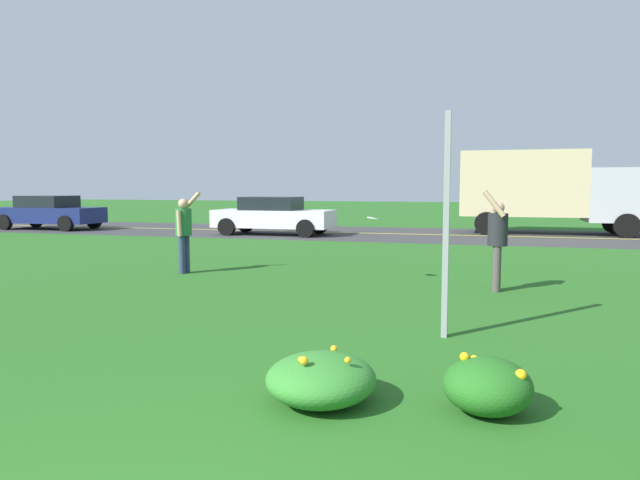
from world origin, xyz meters
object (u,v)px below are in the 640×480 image
(frisbee_white, at_px, (374,219))
(car_white_center_left, at_px, (273,215))
(sign_post_near_path, at_px, (446,226))
(person_catcher_dark_shirt, at_px, (497,238))
(person_thrower_green_shirt, at_px, (184,229))
(car_navy_leftmost, at_px, (49,212))
(box_truck_silver, at_px, (546,187))

(frisbee_white, relative_size, car_white_center_left, 0.06)
(sign_post_near_path, relative_size, frisbee_white, 10.13)
(sign_post_near_path, height_order, person_catcher_dark_shirt, sign_post_near_path)
(person_catcher_dark_shirt, bearing_deg, car_white_center_left, 128.23)
(person_thrower_green_shirt, xyz_separation_m, car_navy_leftmost, (-12.05, 9.86, -0.21))
(frisbee_white, relative_size, box_truck_silver, 0.04)
(sign_post_near_path, height_order, frisbee_white, sign_post_near_path)
(frisbee_white, distance_m, car_white_center_left, 11.47)
(sign_post_near_path, distance_m, car_navy_leftmost, 22.42)
(car_navy_leftmost, height_order, car_white_center_left, same)
(car_navy_leftmost, bearing_deg, sign_post_near_path, -37.67)
(person_catcher_dark_shirt, height_order, car_white_center_left, person_catcher_dark_shirt)
(car_navy_leftmost, height_order, box_truck_silver, box_truck_silver)
(person_thrower_green_shirt, distance_m, person_catcher_dark_shirt, 6.34)
(person_thrower_green_shirt, distance_m, car_white_center_left, 10.02)
(person_thrower_green_shirt, relative_size, person_catcher_dark_shirt, 0.98)
(frisbee_white, relative_size, car_navy_leftmost, 0.06)
(person_thrower_green_shirt, distance_m, frisbee_white, 4.08)
(sign_post_near_path, distance_m, person_catcher_dark_shirt, 3.53)
(person_thrower_green_shirt, bearing_deg, car_navy_leftmost, 140.70)
(person_thrower_green_shirt, bearing_deg, car_white_center_left, 99.99)
(person_thrower_green_shirt, bearing_deg, sign_post_near_path, -33.95)
(frisbee_white, distance_m, box_truck_silver, 13.82)
(frisbee_white, xyz_separation_m, car_white_center_left, (-5.81, 9.88, -0.48))
(car_navy_leftmost, bearing_deg, frisbee_white, -31.49)
(sign_post_near_path, relative_size, car_white_center_left, 0.61)
(car_navy_leftmost, bearing_deg, car_white_center_left, 0.00)
(sign_post_near_path, xyz_separation_m, car_white_center_left, (-7.43, 13.69, -0.62))
(person_thrower_green_shirt, xyz_separation_m, box_truck_silver, (8.29, 13.14, 0.86))
(person_catcher_dark_shirt, height_order, box_truck_silver, box_truck_silver)
(box_truck_silver, bearing_deg, frisbee_white, -107.77)
(person_catcher_dark_shirt, bearing_deg, person_thrower_green_shirt, 176.56)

